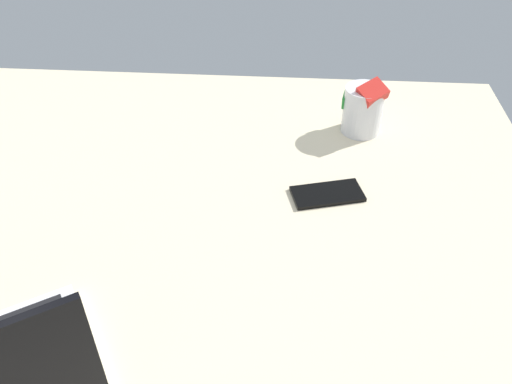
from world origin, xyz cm
name	(u,v)px	position (x,y,z in cm)	size (l,w,h in cm)	color
bed_mattress	(85,288)	(0.00, 0.00, 9.00)	(180.00, 140.00, 18.00)	beige
snack_cup	(363,109)	(-53.37, -44.16, 23.87)	(10.04, 9.99, 13.59)	silver
cell_phone	(327,194)	(-44.94, -19.43, 18.40)	(6.80, 14.00, 0.80)	black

